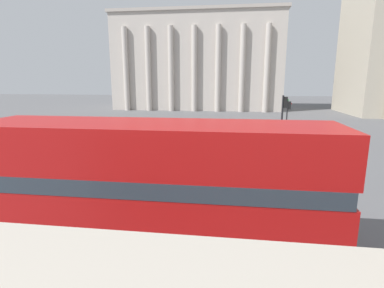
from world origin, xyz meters
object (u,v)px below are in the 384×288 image
double_decker_bus (156,184)px  traffic_light_mid (283,118)px  pedestrian_red (307,148)px  traffic_light_far (288,114)px  pedestrian_black (251,169)px  car_white (176,149)px  plaza_building_left (198,62)px  car_maroon (326,136)px

double_decker_bus → traffic_light_mid: traffic_light_mid is taller
double_decker_bus → pedestrian_red: size_ratio=6.01×
double_decker_bus → pedestrian_red: (6.83, 11.20, -1.27)m
traffic_light_far → pedestrian_red: 8.07m
pedestrian_black → car_white: bearing=100.5°
double_decker_bus → plaza_building_left: 48.24m
traffic_light_far → pedestrian_black: 13.91m
car_maroon → car_white: bearing=-31.2°
car_white → pedestrian_red: 8.37m
plaza_building_left → pedestrian_red: size_ratio=17.67×
pedestrian_red → plaza_building_left: bearing=-141.7°
car_maroon → pedestrian_black: 13.08m
traffic_light_far → pedestrian_red: traffic_light_far is taller
plaza_building_left → traffic_light_mid: 37.23m
traffic_light_mid → pedestrian_black: size_ratio=2.31×
pedestrian_black → pedestrian_red: bearing=23.2°
plaza_building_left → car_white: 37.63m
plaza_building_left → pedestrian_red: 38.83m
double_decker_bus → car_white: (-1.53, 10.92, -1.53)m
plaza_building_left → pedestrian_black: bearing=-80.0°
car_white → pedestrian_red: pedestrian_red is taller
pedestrian_red → traffic_light_mid: bearing=-102.7°
car_maroon → pedestrian_red: (-2.82, -5.95, 0.27)m
double_decker_bus → traffic_light_mid: size_ratio=2.41×
car_maroon → car_white: (-11.18, -6.23, 0.00)m
traffic_light_mid → pedestrian_black: bearing=-110.2°
pedestrian_red → pedestrian_black: 6.54m
traffic_light_mid → car_white: traffic_light_mid is taller
traffic_light_far → pedestrian_black: bearing=-106.2°
double_decker_bus → traffic_light_far: size_ratio=2.95×
double_decker_bus → car_maroon: bearing=58.2°
traffic_light_far → car_white: bearing=-135.7°
traffic_light_mid → car_white: size_ratio=1.00×
traffic_light_far → pedestrian_red: bearing=-90.7°
car_maroon → pedestrian_black: size_ratio=2.32×
traffic_light_mid → car_maroon: traffic_light_mid is taller
car_maroon → traffic_light_far: bearing=-96.9°
plaza_building_left → car_white: bearing=-85.7°
traffic_light_mid → car_maroon: bearing=49.5°
car_white → pedestrian_black: bearing=-93.8°
plaza_building_left → traffic_light_far: size_ratio=8.68×
double_decker_bus → traffic_light_mid: bearing=63.6°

